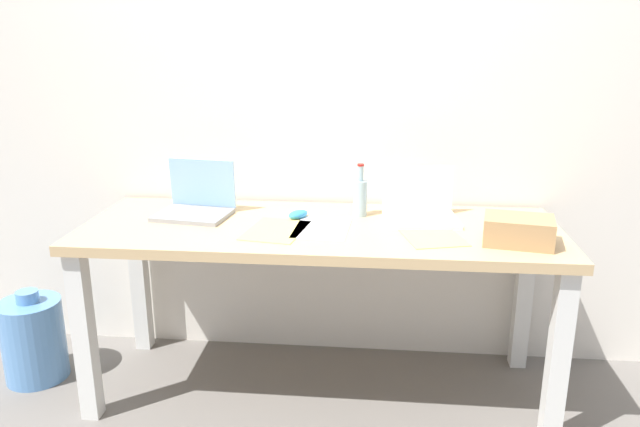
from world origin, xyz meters
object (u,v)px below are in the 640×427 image
at_px(laptop_right, 420,210).
at_px(cardboard_box, 518,231).
at_px(water_cooler_jug, 33,339).
at_px(desk, 320,248).
at_px(computer_mouse, 298,214).
at_px(beer_bottle, 360,196).
at_px(laptop_left, 196,204).

distance_m(laptop_right, cardboard_box, 0.44).
bearing_deg(water_cooler_jug, laptop_right, 5.19).
height_order(laptop_right, cardboard_box, laptop_right).
height_order(desk, water_cooler_jug, desk).
height_order(computer_mouse, cardboard_box, cardboard_box).
height_order(beer_bottle, cardboard_box, beer_bottle).
relative_size(computer_mouse, cardboard_box, 0.41).
bearing_deg(laptop_left, beer_bottle, 4.35).
bearing_deg(computer_mouse, cardboard_box, 17.70).
distance_m(laptop_right, computer_mouse, 0.51).
relative_size(computer_mouse, water_cooler_jug, 0.24).
distance_m(computer_mouse, water_cooler_jug, 1.31).
bearing_deg(beer_bottle, cardboard_box, -27.22).
relative_size(cardboard_box, water_cooler_jug, 0.59).
height_order(laptop_right, beer_bottle, beer_bottle).
height_order(laptop_right, water_cooler_jug, laptop_right).
bearing_deg(laptop_left, water_cooler_jug, -169.95).
xyz_separation_m(laptop_left, computer_mouse, (0.44, -0.01, -0.03)).
distance_m(desk, computer_mouse, 0.18).
distance_m(laptop_right, water_cooler_jug, 1.79).
distance_m(cardboard_box, water_cooler_jug, 2.11).
bearing_deg(cardboard_box, beer_bottle, 152.78).
bearing_deg(desk, beer_bottle, 44.60).
bearing_deg(cardboard_box, computer_mouse, 164.07).
height_order(desk, computer_mouse, computer_mouse).
relative_size(laptop_left, water_cooler_jug, 0.78).
distance_m(laptop_left, laptop_right, 0.94).
relative_size(beer_bottle, computer_mouse, 2.23).
relative_size(laptop_right, water_cooler_jug, 0.76).
distance_m(laptop_left, beer_bottle, 0.70).
xyz_separation_m(laptop_left, cardboard_box, (1.28, -0.25, 0.00)).
bearing_deg(desk, cardboard_box, -11.41).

